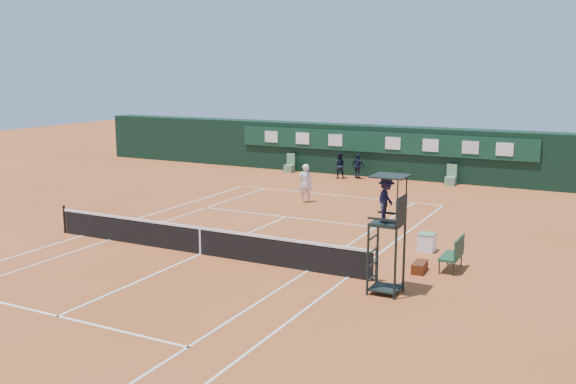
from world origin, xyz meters
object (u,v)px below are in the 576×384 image
at_px(tennis_net, 200,240).
at_px(umpire_chair, 387,209).
at_px(cooler, 427,242).
at_px(player, 305,183).
at_px(player_bench, 454,252).

bearing_deg(tennis_net, umpire_chair, -6.69).
xyz_separation_m(cooler, player, (-7.48, 5.66, 0.60)).
xyz_separation_m(tennis_net, umpire_chair, (6.95, -0.81, 1.95)).
bearing_deg(umpire_chair, player_bench, 66.90).
xyz_separation_m(tennis_net, player, (-0.63, 9.62, 0.42)).
distance_m(cooler, player, 9.40).
bearing_deg(umpire_chair, tennis_net, 173.31).
bearing_deg(umpire_chair, player, 125.96).
bearing_deg(player, player_bench, 104.70).
height_order(umpire_chair, player, umpire_chair).
relative_size(cooler, player, 0.35).
bearing_deg(player, umpire_chair, 90.77).
bearing_deg(player, cooler, 107.72).
relative_size(player_bench, player, 0.64).
bearing_deg(umpire_chair, cooler, 91.06).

